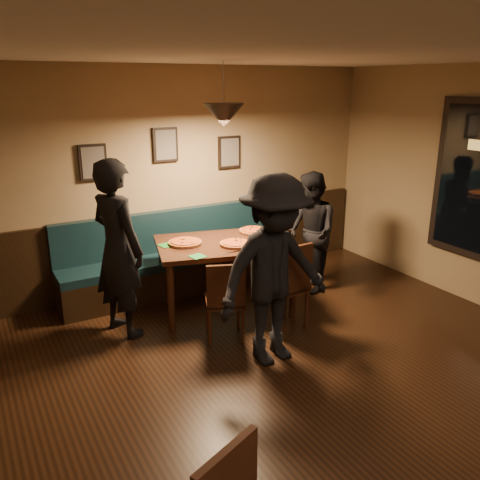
{
  "coord_description": "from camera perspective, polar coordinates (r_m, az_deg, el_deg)",
  "views": [
    {
      "loc": [
        -2.27,
        -2.38,
        2.59
      ],
      "look_at": [
        0.28,
        2.09,
        0.95
      ],
      "focal_mm": 37.22,
      "sensor_mm": 36.0,
      "label": 1
    }
  ],
  "objects": [
    {
      "name": "floor",
      "position": [
        4.19,
        11.7,
        -20.94
      ],
      "size": [
        7.0,
        7.0,
        0.0
      ],
      "primitive_type": "plane",
      "color": "black",
      "rests_on": "ground"
    },
    {
      "name": "ceiling",
      "position": [
        3.3,
        14.89,
        20.8
      ],
      "size": [
        7.0,
        7.0,
        0.0
      ],
      "primitive_type": "plane",
      "rotation": [
        3.14,
        0.0,
        0.0
      ],
      "color": "silver",
      "rests_on": "ground"
    },
    {
      "name": "wall_back",
      "position": [
        6.42,
        -8.48,
        6.79
      ],
      "size": [
        6.0,
        0.0,
        6.0
      ],
      "primitive_type": "plane",
      "rotation": [
        1.57,
        0.0,
        0.0
      ],
      "color": "#8C704F",
      "rests_on": "ground"
    },
    {
      "name": "wainscot",
      "position": [
        6.62,
        -8.04,
        -0.92
      ],
      "size": [
        5.88,
        0.06,
        1.0
      ],
      "primitive_type": "cube",
      "color": "black",
      "rests_on": "ground"
    },
    {
      "name": "booth_bench",
      "position": [
        6.38,
        -7.13,
        -1.6
      ],
      "size": [
        3.0,
        0.6,
        1.0
      ],
      "primitive_type": null,
      "color": "#0F232D",
      "rests_on": "ground"
    },
    {
      "name": "picture_left",
      "position": [
        6.08,
        -16.5,
        8.53
      ],
      "size": [
        0.32,
        0.04,
        0.42
      ],
      "primitive_type": "cube",
      "color": "black",
      "rests_on": "wall_back"
    },
    {
      "name": "picture_center",
      "position": [
        6.32,
        -8.56,
        10.75
      ],
      "size": [
        0.32,
        0.04,
        0.42
      ],
      "primitive_type": "cube",
      "color": "black",
      "rests_on": "wall_back"
    },
    {
      "name": "picture_right",
      "position": [
        6.72,
        -1.24,
        10.05
      ],
      "size": [
        0.32,
        0.04,
        0.42
      ],
      "primitive_type": "cube",
      "color": "black",
      "rests_on": "wall_back"
    },
    {
      "name": "pendant_lamp",
      "position": [
        5.47,
        -1.87,
        14.1
      ],
      "size": [
        0.44,
        0.44,
        0.25
      ],
      "primitive_type": "cone",
      "rotation": [
        3.14,
        0.0,
        0.0
      ],
      "color": "black",
      "rests_on": "ceiling"
    },
    {
      "name": "dining_table",
      "position": [
        5.87,
        -1.7,
        -4.08
      ],
      "size": [
        1.75,
        1.36,
        0.83
      ],
      "primitive_type": "cube",
      "rotation": [
        0.0,
        0.0,
        -0.26
      ],
      "color": "black",
      "rests_on": "floor"
    },
    {
      "name": "chair_near_left",
      "position": [
        5.19,
        -1.79,
        -6.79
      ],
      "size": [
        0.51,
        0.51,
        0.88
      ],
      "primitive_type": null,
      "rotation": [
        0.0,
        0.0,
        -0.38
      ],
      "color": "black",
      "rests_on": "floor"
    },
    {
      "name": "chair_near_right",
      "position": [
        5.41,
        4.91,
        -5.15
      ],
      "size": [
        0.46,
        0.46,
        0.99
      ],
      "primitive_type": null,
      "rotation": [
        0.0,
        0.0,
        0.05
      ],
      "color": "black",
      "rests_on": "floor"
    },
    {
      "name": "diner_left",
      "position": [
        5.29,
        -13.8,
        -0.99
      ],
      "size": [
        0.66,
        0.8,
        1.89
      ],
      "primitive_type": "imported",
      "rotation": [
        0.0,
        0.0,
        1.91
      ],
      "color": "black",
      "rests_on": "floor"
    },
    {
      "name": "diner_right",
      "position": [
        6.36,
        8.07,
        0.84
      ],
      "size": [
        0.74,
        0.86,
        1.54
      ],
      "primitive_type": "imported",
      "rotation": [
        0.0,
        0.0,
        -1.8
      ],
      "color": "black",
      "rests_on": "floor"
    },
    {
      "name": "diner_front",
      "position": [
        4.63,
        3.97,
        -3.6
      ],
      "size": [
        1.21,
        0.74,
        1.83
      ],
      "primitive_type": "imported",
      "rotation": [
        0.0,
        0.0,
        0.05
      ],
      "color": "black",
      "rests_on": "floor"
    },
    {
      "name": "pizza_a",
      "position": [
        5.68,
        -6.33,
        -0.27
      ],
      "size": [
        0.45,
        0.45,
        0.04
      ],
      "primitive_type": "cylinder",
      "rotation": [
        0.0,
        0.0,
        0.21
      ],
      "color": "orange",
      "rests_on": "dining_table"
    },
    {
      "name": "pizza_b",
      "position": [
        5.61,
        -0.52,
        -0.4
      ],
      "size": [
        0.47,
        0.47,
        0.04
      ],
      "primitive_type": "cylinder",
      "rotation": [
        0.0,
        0.0,
        0.42
      ],
      "color": "gold",
      "rests_on": "dining_table"
    },
    {
      "name": "pizza_c",
      "position": [
        6.1,
        1.57,
        1.09
      ],
      "size": [
        0.36,
        0.36,
        0.04
      ],
      "primitive_type": "cylinder",
      "rotation": [
        0.0,
        0.0,
        0.02
      ],
      "color": "orange",
      "rests_on": "dining_table"
    },
    {
      "name": "soda_glass",
      "position": [
        5.78,
        5.58,
        0.56
      ],
      "size": [
        0.07,
        0.07,
        0.14
      ],
      "primitive_type": "cylinder",
      "rotation": [
        0.0,
        0.0,
        0.14
      ],
      "color": "black",
      "rests_on": "dining_table"
    },
    {
      "name": "tabasco_bottle",
      "position": [
        5.94,
        3.28,
        0.99
      ],
      "size": [
        0.04,
        0.04,
        0.12
      ],
      "primitive_type": "cylinder",
      "rotation": [
        0.0,
        0.0,
        0.36
      ],
      "color": "#8D1804",
      "rests_on": "dining_table"
    },
    {
      "name": "napkin_a",
      "position": [
        5.67,
        -8.4,
        -0.59
      ],
      "size": [
        0.19,
        0.19,
        0.01
      ],
      "primitive_type": "cube",
      "rotation": [
        0.0,
        0.0,
        0.17
      ],
      "color": "#1F7621",
      "rests_on": "dining_table"
    },
    {
      "name": "napkin_b",
      "position": [
        5.27,
        -4.89,
        -1.89
      ],
      "size": [
        0.18,
        0.18,
        0.01
      ],
      "primitive_type": "cube",
      "rotation": [
        0.0,
        0.0,
        0.19
      ],
      "color": "#217D39",
      "rests_on": "dining_table"
    },
    {
      "name": "cutlery_set",
      "position": [
        5.41,
        -0.3,
        -1.31
      ],
      "size": [
        0.2,
        0.04,
        0.0
      ],
      "primitive_type": "cube",
      "rotation": [
        0.0,
        0.0,
        1.48
      ],
      "color": "silver",
      "rests_on": "dining_table"
    }
  ]
}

